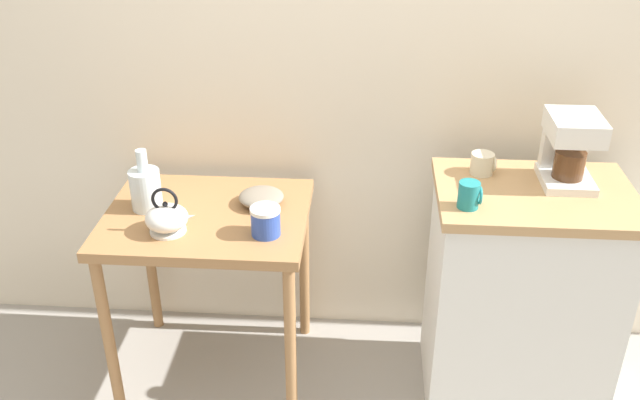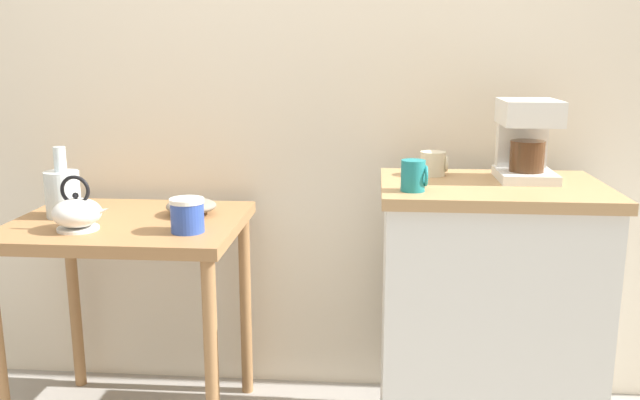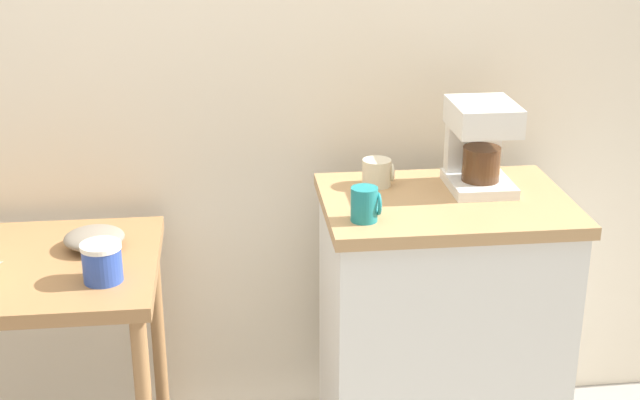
{
  "view_description": "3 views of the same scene",
  "coord_description": "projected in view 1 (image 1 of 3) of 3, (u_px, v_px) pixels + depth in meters",
  "views": [
    {
      "loc": [
        0.03,
        -2.31,
        2.08
      ],
      "look_at": [
        -0.13,
        -0.09,
        0.87
      ],
      "focal_mm": 39.35,
      "sensor_mm": 36.0,
      "label": 1
    },
    {
      "loc": [
        0.27,
        -2.18,
        1.33
      ],
      "look_at": [
        0.1,
        -0.08,
        0.86
      ],
      "focal_mm": 37.66,
      "sensor_mm": 36.0,
      "label": 2
    },
    {
      "loc": [
        0.02,
        -2.38,
        1.83
      ],
      "look_at": [
        0.28,
        -0.08,
        0.94
      ],
      "focal_mm": 50.28,
      "sensor_mm": 36.0,
      "label": 3
    }
  ],
  "objects": [
    {
      "name": "ground_plane",
      "position": [
        351.0,
        369.0,
        3.02
      ],
      "size": [
        8.0,
        8.0,
        0.0
      ],
      "primitive_type": "plane",
      "color": "gray"
    },
    {
      "name": "back_wall",
      "position": [
        388.0,
        21.0,
        2.68
      ],
      "size": [
        4.4,
        0.1,
        2.8
      ],
      "primitive_type": "cube",
      "color": "beige",
      "rests_on": "ground_plane"
    },
    {
      "name": "wooden_table",
      "position": [
        208.0,
        237.0,
        2.7
      ],
      "size": [
        0.77,
        0.62,
        0.77
      ],
      "color": "#9E7044",
      "rests_on": "ground_plane"
    },
    {
      "name": "kitchen_counter",
      "position": [
        520.0,
        295.0,
        2.71
      ],
      "size": [
        0.71,
        0.52,
        0.91
      ],
      "color": "white",
      "rests_on": "ground_plane"
    },
    {
      "name": "bowl_stoneware",
      "position": [
        261.0,
        197.0,
        2.7
      ],
      "size": [
        0.17,
        0.17,
        0.06
      ],
      "color": "gray",
      "rests_on": "wooden_table"
    },
    {
      "name": "teakettle",
      "position": [
        167.0,
        218.0,
        2.51
      ],
      "size": [
        0.19,
        0.15,
        0.18
      ],
      "color": "white",
      "rests_on": "wooden_table"
    },
    {
      "name": "glass_carafe_vase",
      "position": [
        146.0,
        188.0,
        2.65
      ],
      "size": [
        0.12,
        0.12,
        0.24
      ],
      "color": "silver",
      "rests_on": "wooden_table"
    },
    {
      "name": "canister_enamel",
      "position": [
        266.0,
        221.0,
        2.49
      ],
      "size": [
        0.11,
        0.11,
        0.11
      ],
      "color": "#2D4CAD",
      "rests_on": "wooden_table"
    },
    {
      "name": "coffee_maker",
      "position": [
        570.0,
        145.0,
        2.5
      ],
      "size": [
        0.18,
        0.22,
        0.26
      ],
      "color": "white",
      "rests_on": "kitchen_counter"
    },
    {
      "name": "mug_dark_teal",
      "position": [
        469.0,
        195.0,
        2.37
      ],
      "size": [
        0.08,
        0.07,
        0.09
      ],
      "color": "teal",
      "rests_on": "kitchen_counter"
    },
    {
      "name": "mug_small_cream",
      "position": [
        483.0,
        164.0,
        2.6
      ],
      "size": [
        0.09,
        0.09,
        0.08
      ],
      "color": "beige",
      "rests_on": "kitchen_counter"
    }
  ]
}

